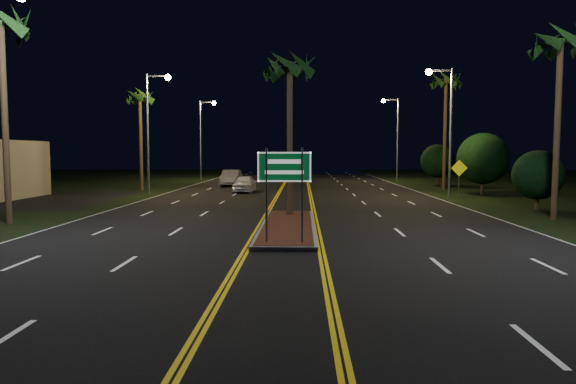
{
  "coord_description": "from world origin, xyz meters",
  "views": [
    {
      "loc": [
        0.59,
        -14.39,
        3.19
      ],
      "look_at": [
        0.14,
        2.23,
        1.9
      ],
      "focal_mm": 32.0,
      "sensor_mm": 36.0,
      "label": 1
    }
  ],
  "objects_px": {
    "palm_left_near": "(1,26)",
    "streetlight_left_far": "(204,131)",
    "car_far": "(231,176)",
    "car_near": "(244,182)",
    "highway_sign": "(284,176)",
    "shrub_mid": "(483,159)",
    "median_island": "(288,226)",
    "shrub_far": "(438,161)",
    "streetlight_right_far": "(394,130)",
    "palm_right_near": "(561,43)",
    "streetlight_right_mid": "(445,117)",
    "palm_right_far": "(446,82)",
    "shrub_near": "(538,175)",
    "palm_median": "(290,67)",
    "streetlight_left_mid": "(153,119)",
    "palm_left_far": "(140,97)",
    "warning_sign": "(459,173)"
  },
  "relations": [
    {
      "from": "palm_left_near",
      "to": "car_far",
      "type": "height_order",
      "value": "palm_left_near"
    },
    {
      "from": "palm_left_far",
      "to": "palm_right_near",
      "type": "bearing_deg",
      "value": -35.43
    },
    {
      "from": "streetlight_left_mid",
      "to": "car_far",
      "type": "height_order",
      "value": "streetlight_left_mid"
    },
    {
      "from": "palm_left_far",
      "to": "palm_median",
      "type": "bearing_deg",
      "value": -53.82
    },
    {
      "from": "palm_right_near",
      "to": "streetlight_left_far",
      "type": "bearing_deg",
      "value": 124.21
    },
    {
      "from": "car_near",
      "to": "shrub_far",
      "type": "bearing_deg",
      "value": 29.39
    },
    {
      "from": "streetlight_right_mid",
      "to": "streetlight_left_far",
      "type": "bearing_deg",
      "value": 133.97
    },
    {
      "from": "streetlight_right_far",
      "to": "shrub_far",
      "type": "relative_size",
      "value": 2.27
    },
    {
      "from": "shrub_near",
      "to": "shrub_mid",
      "type": "bearing_deg",
      "value": 87.14
    },
    {
      "from": "palm_left_near",
      "to": "palm_right_near",
      "type": "height_order",
      "value": "palm_left_near"
    },
    {
      "from": "streetlight_left_mid",
      "to": "highway_sign",
      "type": "bearing_deg",
      "value": -63.41
    },
    {
      "from": "palm_right_near",
      "to": "car_far",
      "type": "relative_size",
      "value": 1.76
    },
    {
      "from": "palm_right_far",
      "to": "highway_sign",
      "type": "bearing_deg",
      "value": -115.2
    },
    {
      "from": "palm_left_near",
      "to": "warning_sign",
      "type": "bearing_deg",
      "value": 28.43
    },
    {
      "from": "shrub_far",
      "to": "car_near",
      "type": "relative_size",
      "value": 0.84
    },
    {
      "from": "palm_right_near",
      "to": "car_near",
      "type": "relative_size",
      "value": 1.96
    },
    {
      "from": "warning_sign",
      "to": "streetlight_left_mid",
      "type": "bearing_deg",
      "value": 168.54
    },
    {
      "from": "palm_median",
      "to": "car_far",
      "type": "bearing_deg",
      "value": 104.52
    },
    {
      "from": "streetlight_right_far",
      "to": "palm_right_near",
      "type": "distance_m",
      "value": 32.16
    },
    {
      "from": "palm_left_far",
      "to": "warning_sign",
      "type": "xyz_separation_m",
      "value": [
        24.13,
        -7.1,
        -5.99
      ]
    },
    {
      "from": "palm_median",
      "to": "shrub_mid",
      "type": "distance_m",
      "value": 19.97
    },
    {
      "from": "shrub_near",
      "to": "car_far",
      "type": "height_order",
      "value": "shrub_near"
    },
    {
      "from": "streetlight_left_far",
      "to": "shrub_far",
      "type": "relative_size",
      "value": 2.27
    },
    {
      "from": "shrub_mid",
      "to": "streetlight_right_far",
      "type": "bearing_deg",
      "value": 100.66
    },
    {
      "from": "highway_sign",
      "to": "shrub_far",
      "type": "relative_size",
      "value": 0.81
    },
    {
      "from": "streetlight_left_far",
      "to": "shrub_near",
      "type": "relative_size",
      "value": 2.73
    },
    {
      "from": "streetlight_left_far",
      "to": "palm_right_near",
      "type": "xyz_separation_m",
      "value": [
        23.11,
        -34.0,
        2.56
      ]
    },
    {
      "from": "streetlight_right_far",
      "to": "shrub_far",
      "type": "xyz_separation_m",
      "value": [
        3.19,
        -6.0,
        -3.32
      ]
    },
    {
      "from": "streetlight_left_far",
      "to": "shrub_mid",
      "type": "height_order",
      "value": "streetlight_left_far"
    },
    {
      "from": "streetlight_right_mid",
      "to": "palm_right_far",
      "type": "relative_size",
      "value": 0.87
    },
    {
      "from": "palm_left_near",
      "to": "streetlight_left_far",
      "type": "bearing_deg",
      "value": 87.0
    },
    {
      "from": "streetlight_right_mid",
      "to": "car_far",
      "type": "distance_m",
      "value": 21.41
    },
    {
      "from": "highway_sign",
      "to": "streetlight_left_mid",
      "type": "relative_size",
      "value": 0.36
    },
    {
      "from": "streetlight_left_far",
      "to": "streetlight_right_mid",
      "type": "distance_m",
      "value": 30.57
    },
    {
      "from": "shrub_mid",
      "to": "car_far",
      "type": "relative_size",
      "value": 0.88
    },
    {
      "from": "median_island",
      "to": "shrub_far",
      "type": "height_order",
      "value": "shrub_far"
    },
    {
      "from": "streetlight_right_mid",
      "to": "car_far",
      "type": "relative_size",
      "value": 1.71
    },
    {
      "from": "highway_sign",
      "to": "car_near",
      "type": "distance_m",
      "value": 24.14
    },
    {
      "from": "streetlight_left_far",
      "to": "streetlight_right_far",
      "type": "height_order",
      "value": "same"
    },
    {
      "from": "streetlight_right_mid",
      "to": "highway_sign",
      "type": "bearing_deg",
      "value": -118.93
    },
    {
      "from": "streetlight_left_far",
      "to": "shrub_far",
      "type": "height_order",
      "value": "streetlight_left_far"
    },
    {
      "from": "palm_right_near",
      "to": "median_island",
      "type": "bearing_deg",
      "value": -166.5
    },
    {
      "from": "highway_sign",
      "to": "shrub_mid",
      "type": "relative_size",
      "value": 0.69
    },
    {
      "from": "car_far",
      "to": "car_near",
      "type": "bearing_deg",
      "value": -74.01
    },
    {
      "from": "streetlight_right_mid",
      "to": "palm_right_near",
      "type": "xyz_separation_m",
      "value": [
        1.89,
        -12.0,
        2.56
      ]
    },
    {
      "from": "palm_right_near",
      "to": "warning_sign",
      "type": "bearing_deg",
      "value": 96.15
    },
    {
      "from": "shrub_mid",
      "to": "shrub_far",
      "type": "distance_m",
      "value": 12.01
    },
    {
      "from": "streetlight_right_far",
      "to": "palm_left_near",
      "type": "height_order",
      "value": "palm_left_near"
    },
    {
      "from": "streetlight_right_far",
      "to": "shrub_near",
      "type": "height_order",
      "value": "streetlight_right_far"
    },
    {
      "from": "car_near",
      "to": "median_island",
      "type": "bearing_deg",
      "value": -76.93
    }
  ]
}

